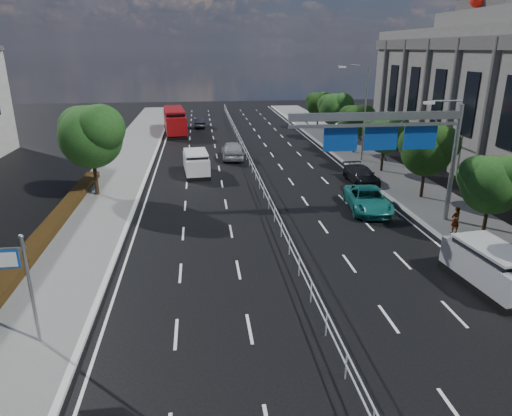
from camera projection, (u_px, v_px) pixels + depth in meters
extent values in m
plane|color=black|center=(320.00, 324.00, 17.92)|extent=(160.00, 160.00, 0.00)
cube|color=slate|center=(12.00, 344.00, 16.56)|extent=(5.00, 140.00, 0.14)
cube|color=silver|center=(83.00, 339.00, 16.85)|extent=(0.25, 140.00, 0.15)
cube|color=silver|center=(253.00, 163.00, 38.65)|extent=(0.05, 85.00, 0.05)
cube|color=silver|center=(253.00, 168.00, 38.80)|extent=(0.05, 85.00, 0.05)
cube|color=black|center=(11.00, 276.00, 20.94)|extent=(1.00, 36.00, 0.44)
cylinder|color=gray|center=(32.00, 293.00, 16.00)|extent=(0.12, 0.12, 4.20)
sphere|color=gray|center=(21.00, 237.00, 15.29)|extent=(0.18, 0.18, 0.18)
cylinder|color=gray|center=(6.00, 249.00, 15.36)|extent=(1.30, 0.07, 0.07)
cylinder|color=gray|center=(453.00, 165.00, 27.32)|extent=(0.28, 0.28, 7.20)
cube|color=gray|center=(377.00, 116.00, 25.74)|extent=(10.20, 0.25, 0.45)
cube|color=gray|center=(376.00, 125.00, 25.91)|extent=(10.20, 0.18, 0.18)
cylinder|color=gray|center=(446.00, 101.00, 25.94)|extent=(2.00, 0.10, 0.10)
cube|color=silver|center=(429.00, 103.00, 25.86)|extent=(0.60, 0.25, 0.15)
cube|color=#0D3C98|center=(420.00, 137.00, 26.67)|extent=(2.00, 0.08, 1.40)
cube|color=white|center=(420.00, 137.00, 26.71)|extent=(1.80, 0.02, 1.20)
cube|color=#0D3C98|center=(381.00, 138.00, 26.39)|extent=(2.00, 0.08, 1.40)
cube|color=white|center=(380.00, 138.00, 26.43)|extent=(1.80, 0.02, 1.20)
cube|color=#0D3C98|center=(341.00, 139.00, 26.11)|extent=(2.00, 0.08, 1.40)
cube|color=white|center=(340.00, 139.00, 26.16)|extent=(1.80, 0.02, 1.20)
cylinder|color=gray|center=(365.00, 114.00, 42.02)|extent=(0.16, 0.16, 9.00)
cylinder|color=gray|center=(356.00, 65.00, 40.46)|extent=(0.10, 2.40, 0.10)
cube|color=silver|center=(342.00, 67.00, 40.37)|extent=(0.60, 0.25, 0.15)
cube|color=#4C4947|center=(460.00, 43.00, 36.96)|extent=(0.40, 36.00, 1.00)
sphere|color=#B2140C|center=(477.00, 0.00, 36.00)|extent=(1.10, 1.10, 1.10)
cylinder|color=black|center=(95.00, 173.00, 32.80)|extent=(0.28, 0.28, 3.50)
sphere|color=#1D3E14|center=(91.00, 137.00, 31.94)|extent=(4.40, 4.40, 4.40)
sphere|color=#1D3E14|center=(101.00, 128.00, 31.19)|extent=(3.30, 3.30, 3.30)
sphere|color=#1D3E14|center=(81.00, 128.00, 32.28)|extent=(3.08, 3.08, 3.08)
cylinder|color=black|center=(486.00, 218.00, 25.34)|extent=(0.21, 0.21, 2.60)
sphere|color=#1D3E14|center=(491.00, 185.00, 24.70)|extent=(3.20, 3.20, 3.20)
sphere|color=#1D3E14|center=(510.00, 178.00, 24.15)|extent=(2.40, 2.40, 2.40)
sphere|color=#1D3E14|center=(478.00, 176.00, 24.95)|extent=(2.24, 2.24, 2.24)
cylinder|color=black|center=(423.00, 180.00, 32.33)|extent=(0.22, 0.22, 2.80)
sphere|color=black|center=(427.00, 151.00, 31.64)|extent=(3.50, 3.50, 3.50)
sphere|color=black|center=(441.00, 144.00, 31.04)|extent=(2.62, 2.62, 2.62)
sphere|color=black|center=(416.00, 144.00, 31.91)|extent=(2.45, 2.45, 2.45)
cylinder|color=black|center=(382.00, 157.00, 39.37)|extent=(0.22, 0.22, 2.70)
sphere|color=#1D3E14|center=(385.00, 134.00, 38.70)|extent=(3.30, 3.30, 3.30)
sphere|color=#1D3E14|center=(395.00, 128.00, 38.14)|extent=(2.48, 2.48, 2.47)
sphere|color=#1D3E14|center=(376.00, 128.00, 38.96)|extent=(2.31, 2.31, 2.31)
cylinder|color=black|center=(354.00, 141.00, 46.40)|extent=(0.21, 0.21, 2.65)
sphere|color=black|center=(356.00, 121.00, 45.75)|extent=(3.20, 3.20, 3.20)
sphere|color=black|center=(364.00, 117.00, 45.20)|extent=(2.40, 2.40, 2.40)
sphere|color=black|center=(349.00, 116.00, 45.99)|extent=(2.24, 2.24, 2.24)
cylinder|color=black|center=(334.00, 128.00, 53.39)|extent=(0.23, 0.23, 2.85)
sphere|color=#1D3E14|center=(335.00, 109.00, 52.69)|extent=(3.60, 3.60, 3.60)
sphere|color=#1D3E14|center=(342.00, 105.00, 52.08)|extent=(2.70, 2.70, 2.70)
sphere|color=#1D3E14|center=(328.00, 105.00, 52.97)|extent=(2.52, 2.52, 2.52)
cylinder|color=black|center=(318.00, 119.00, 60.45)|extent=(0.21, 0.21, 2.60)
sphere|color=black|center=(318.00, 105.00, 59.81)|extent=(3.10, 3.10, 3.10)
sphere|color=black|center=(324.00, 101.00, 59.28)|extent=(2.32, 2.33, 2.32)
sphere|color=black|center=(313.00, 101.00, 60.05)|extent=(2.17, 2.17, 2.17)
cube|color=black|center=(197.00, 173.00, 39.03)|extent=(2.35, 4.73, 0.33)
cube|color=silver|center=(196.00, 163.00, 38.77)|extent=(2.30, 4.64, 1.35)
cube|color=black|center=(196.00, 156.00, 38.55)|extent=(2.05, 3.37, 0.60)
cube|color=silver|center=(196.00, 152.00, 38.45)|extent=(2.15, 3.65, 0.12)
cylinder|color=black|center=(188.00, 176.00, 37.45)|extent=(0.34, 0.70, 0.67)
cylinder|color=black|center=(208.00, 174.00, 37.76)|extent=(0.34, 0.70, 0.67)
cylinder|color=black|center=(186.00, 167.00, 40.19)|extent=(0.34, 0.70, 0.67)
cylinder|color=black|center=(204.00, 166.00, 40.50)|extent=(0.34, 0.70, 0.67)
cube|color=black|center=(175.00, 132.00, 58.16)|extent=(3.44, 10.42, 0.31)
cube|color=maroon|center=(175.00, 121.00, 57.73)|extent=(3.38, 10.22, 2.08)
cube|color=black|center=(174.00, 113.00, 57.38)|extent=(2.91, 7.41, 0.92)
cube|color=maroon|center=(174.00, 109.00, 57.23)|extent=(3.06, 8.01, 0.18)
cylinder|color=black|center=(168.00, 135.00, 54.86)|extent=(0.33, 0.65, 0.63)
cylinder|color=black|center=(185.00, 135.00, 55.27)|extent=(0.33, 0.65, 0.63)
cylinder|color=black|center=(166.00, 127.00, 60.95)|extent=(0.33, 0.65, 0.63)
cylinder|color=black|center=(181.00, 126.00, 61.37)|extent=(0.33, 0.65, 0.63)
imported|color=#96989C|center=(232.00, 150.00, 44.40)|extent=(2.15, 5.10, 1.72)
imported|color=black|center=(200.00, 122.00, 62.11)|extent=(1.55, 4.16, 1.36)
cube|color=black|center=(487.00, 283.00, 20.70)|extent=(2.45, 4.88, 0.32)
cube|color=#9B9DA1|center=(490.00, 267.00, 20.44)|extent=(2.40, 4.78, 1.33)
cube|color=black|center=(493.00, 254.00, 20.22)|extent=(2.12, 3.48, 0.59)
cube|color=#9B9DA1|center=(494.00, 248.00, 20.12)|extent=(2.22, 3.76, 0.12)
cylinder|color=black|center=(496.00, 299.00, 19.07)|extent=(0.34, 0.69, 0.66)
cylinder|color=black|center=(451.00, 266.00, 21.87)|extent=(0.34, 0.69, 0.66)
cylinder|color=black|center=(481.00, 263.00, 22.21)|extent=(0.34, 0.69, 0.66)
imported|color=#19716B|center=(368.00, 199.00, 30.25)|extent=(3.07, 5.59, 1.48)
imported|color=black|center=(361.00, 175.00, 36.45)|extent=(2.09, 4.60, 1.31)
imported|color=gray|center=(455.00, 220.00, 26.05)|extent=(0.66, 0.51, 1.60)
imported|color=gray|center=(383.00, 152.00, 43.12)|extent=(0.99, 0.89, 1.68)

